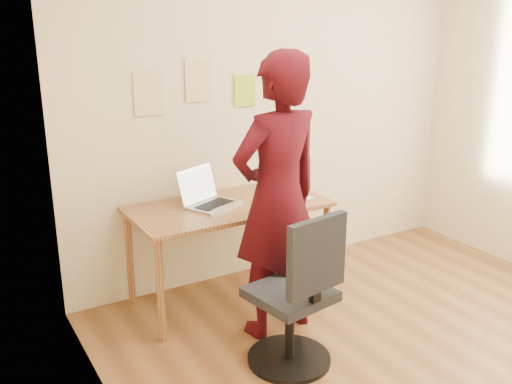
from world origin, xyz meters
TOP-DOWN VIEW (x-y plane):
  - room at (0.00, 0.00)m, footprint 3.58×3.58m
  - desk at (-0.63, 1.38)m, footprint 1.40×0.70m
  - laptop at (-0.76, 1.45)m, footprint 0.45×0.43m
  - paper_sheet at (-0.15, 1.32)m, footprint 0.28×0.35m
  - phone at (-0.33, 1.18)m, footprint 0.09×0.12m
  - wall_note_left at (-1.05, 1.74)m, footprint 0.21×0.00m
  - wall_note_mid at (-0.67, 1.74)m, footprint 0.21×0.00m
  - wall_note_right at (-0.29, 1.74)m, footprint 0.18×0.00m
  - office_chair at (-0.69, 0.42)m, footprint 0.51×0.52m
  - person at (-0.56, 0.85)m, footprint 0.72×0.52m

SIDE VIEW (x-z plane):
  - office_chair at x=-0.69m, z-range -0.07..0.91m
  - desk at x=-0.63m, z-range 0.28..1.02m
  - paper_sheet at x=-0.15m, z-range 0.74..0.74m
  - phone at x=-0.33m, z-range 0.74..0.75m
  - laptop at x=-0.76m, z-range 0.67..0.92m
  - person at x=-0.56m, z-range 0.00..1.84m
  - room at x=0.00m, z-range -0.04..2.74m
  - wall_note_right at x=-0.29m, z-range 1.36..1.60m
  - wall_note_left at x=-1.05m, z-range 1.36..1.66m
  - wall_note_mid at x=-0.67m, z-range 1.43..1.73m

